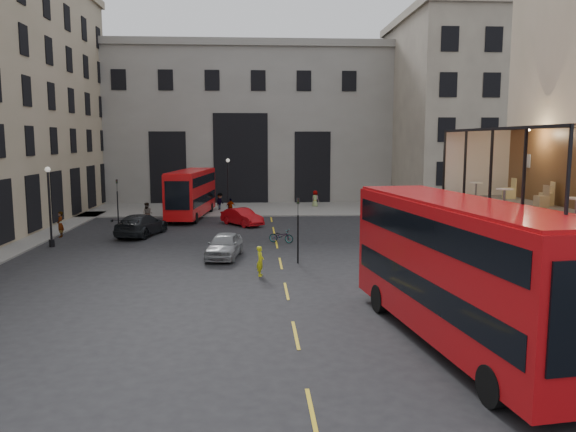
{
  "coord_description": "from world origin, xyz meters",
  "views": [
    {
      "loc": [
        -3.44,
        -19.63,
        7.06
      ],
      "look_at": [
        -1.67,
        10.26,
        3.0
      ],
      "focal_mm": 35.0,
      "sensor_mm": 36.0,
      "label": 1
    }
  ],
  "objects": [
    {
      "name": "car_b",
      "position": [
        -4.55,
        26.78,
        0.71
      ],
      "size": [
        3.79,
        4.34,
        1.42
      ],
      "primitive_type": "imported",
      "rotation": [
        0.0,
        0.0,
        0.65
      ],
      "color": "#9E090E",
      "rests_on": "ground"
    },
    {
      "name": "street_lamp_b",
      "position": [
        -6.0,
        34.0,
        2.39
      ],
      "size": [
        0.36,
        0.36,
        5.33
      ],
      "color": "black",
      "rests_on": "ground"
    },
    {
      "name": "pavement_far",
      "position": [
        -6.0,
        38.0,
        0.06
      ],
      "size": [
        40.0,
        12.0,
        0.12
      ],
      "primitive_type": "cube",
      "color": "slate",
      "rests_on": "ground"
    },
    {
      "name": "car_c",
      "position": [
        -11.9,
        22.1,
        0.81
      ],
      "size": [
        3.57,
        6.0,
        1.63
      ],
      "primitive_type": "imported",
      "rotation": [
        0.0,
        0.0,
        2.9
      ],
      "color": "black",
      "rests_on": "ground"
    },
    {
      "name": "gateway",
      "position": [
        -5.0,
        47.99,
        9.39
      ],
      "size": [
        35.0,
        10.6,
        18.0
      ],
      "color": "gray",
      "rests_on": "ground"
    },
    {
      "name": "pedestrian_e",
      "position": [
        -17.7,
        21.84,
        0.95
      ],
      "size": [
        0.56,
        0.75,
        1.89
      ],
      "primitive_type": "imported",
      "rotation": [
        0.0,
        0.0,
        4.87
      ],
      "color": "gray",
      "rests_on": "ground"
    },
    {
      "name": "traffic_light_far",
      "position": [
        -15.0,
        28.0,
        2.42
      ],
      "size": [
        0.16,
        0.2,
        3.8
      ],
      "color": "black",
      "rests_on": "ground"
    },
    {
      "name": "cyclist",
      "position": [
        -3.2,
        9.1,
        0.79
      ],
      "size": [
        0.46,
        0.63,
        1.58
      ],
      "primitive_type": "imported",
      "rotation": [
        0.0,
        0.0,
        1.41
      ],
      "color": "yellow",
      "rests_on": "ground"
    },
    {
      "name": "ground",
      "position": [
        0.0,
        0.0,
        0.0
      ],
      "size": [
        140.0,
        140.0,
        0.0
      ],
      "primitive_type": "plane",
      "color": "black",
      "rests_on": "ground"
    },
    {
      "name": "cafe_chair_c",
      "position": [
        7.59,
        0.85,
        4.87
      ],
      "size": [
        0.52,
        0.52,
        0.9
      ],
      "color": "tan",
      "rests_on": "cafe_floor"
    },
    {
      "name": "bicycle",
      "position": [
        -1.65,
        18.63,
        0.46
      ],
      "size": [
        1.86,
        1.25,
        0.92
      ],
      "primitive_type": "imported",
      "rotation": [
        0.0,
        0.0,
        1.17
      ],
      "color": "gray",
      "rests_on": "ground"
    },
    {
      "name": "car_a",
      "position": [
        -5.32,
        13.84,
        0.75
      ],
      "size": [
        2.42,
        4.64,
        1.51
      ],
      "primitive_type": "imported",
      "rotation": [
        0.0,
        0.0,
        -0.15
      ],
      "color": "gray",
      "rests_on": "ground"
    },
    {
      "name": "bus_near",
      "position": [
        3.5,
        -1.27,
        2.83
      ],
      "size": [
        4.58,
        12.92,
        5.05
      ],
      "color": "#B50C11",
      "rests_on": "ground"
    },
    {
      "name": "cafe_floor",
      "position": [
        6.5,
        0.0,
        4.55
      ],
      "size": [
        3.0,
        10.0,
        0.1
      ],
      "primitive_type": "cube",
      "color": "slate",
      "rests_on": "host_frontage"
    },
    {
      "name": "building_right",
      "position": [
        20.0,
        39.97,
        10.39
      ],
      "size": [
        16.6,
        18.6,
        20.0
      ],
      "color": "#A69B86",
      "rests_on": "ground"
    },
    {
      "name": "cafe_table_far",
      "position": [
        5.91,
        3.52,
        5.06
      ],
      "size": [
        0.55,
        0.55,
        0.69
      ],
      "color": "white",
      "rests_on": "cafe_floor"
    },
    {
      "name": "traffic_light_near",
      "position": [
        -1.0,
        12.0,
        2.42
      ],
      "size": [
        0.16,
        0.2,
        3.8
      ],
      "color": "black",
      "rests_on": "ground"
    },
    {
      "name": "cafe_table_near",
      "position": [
        6.05,
        -3.71,
        5.11
      ],
      "size": [
        0.62,
        0.62,
        0.78
      ],
      "color": "beige",
      "rests_on": "cafe_floor"
    },
    {
      "name": "pedestrian_d",
      "position": [
        2.9,
        39.0,
        0.9
      ],
      "size": [
        1.03,
        1.02,
        1.79
      ],
      "primitive_type": "imported",
      "rotation": [
        0.0,
        0.0,
        2.38
      ],
      "color": "gray",
      "rests_on": "ground"
    },
    {
      "name": "cafe_chair_d",
      "position": [
        7.33,
        3.46,
        4.86
      ],
      "size": [
        0.43,
        0.43,
        0.86
      ],
      "color": "#D2BF79",
      "rests_on": "cafe_floor"
    },
    {
      "name": "pedestrian_c",
      "position": [
        -5.77,
        33.8,
        0.77
      ],
      "size": [
        0.91,
        0.41,
        1.53
      ],
      "primitive_type": "imported",
      "rotation": [
        0.0,
        0.0,
        3.1
      ],
      "color": "gray",
      "rests_on": "ground"
    },
    {
      "name": "host_frontage",
      "position": [
        6.5,
        0.0,
        2.25
      ],
      "size": [
        3.0,
        11.0,
        4.5
      ],
      "primitive_type": "cube",
      "color": "tan",
      "rests_on": "ground"
    },
    {
      "name": "cafe_chair_b",
      "position": [
        7.07,
        0.24,
        4.85
      ],
      "size": [
        0.44,
        0.44,
        0.81
      ],
      "color": "tan",
      "rests_on": "cafe_floor"
    },
    {
      "name": "pedestrian_a",
      "position": [
        -12.49,
        27.69,
        0.93
      ],
      "size": [
        1.04,
        0.9,
        1.86
      ],
      "primitive_type": "imported",
      "rotation": [
        0.0,
        0.0,
        -0.24
      ],
      "color": "gray",
      "rests_on": "ground"
    },
    {
      "name": "bus_far",
      "position": [
        -9.24,
        31.78,
        2.44
      ],
      "size": [
        3.57,
        11.07,
        4.34
      ],
      "color": "red",
      "rests_on": "ground"
    },
    {
      "name": "pedestrian_b",
      "position": [
        -6.97,
        36.79,
        0.9
      ],
      "size": [
        1.08,
        1.33,
        1.79
      ],
      "primitive_type": "imported",
      "rotation": [
        0.0,
        0.0,
        1.15
      ],
      "color": "gray",
      "rests_on": "ground"
    },
    {
      "name": "cafe_table_mid",
      "position": [
        5.52,
        -0.06,
        5.08
      ],
      "size": [
        0.58,
        0.58,
        0.73
      ],
      "color": "beige",
      "rests_on": "cafe_floor"
    },
    {
      "name": "street_lamp_a",
      "position": [
        -17.0,
        18.0,
        2.39
      ],
      "size": [
        0.36,
        0.36,
        5.33
      ],
      "color": "black",
      "rests_on": "ground"
    }
  ]
}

